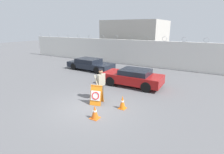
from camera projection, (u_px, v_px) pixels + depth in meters
name	position (u px, v px, depth m)	size (l,w,h in m)	color
ground_plane	(91.00, 107.00, 9.42)	(90.00, 90.00, 0.00)	#5B5B5E
perimeter_wall	(154.00, 54.00, 18.31)	(36.00, 0.30, 3.24)	silver
building_block	(136.00, 39.00, 24.54)	(7.55, 7.14, 5.01)	#B2ADA3
barricade_sign	(96.00, 95.00, 9.64)	(0.77, 0.79, 1.08)	orange
security_guard	(101.00, 83.00, 10.10)	(0.54, 0.64, 1.84)	#514C42
traffic_cone_near	(122.00, 102.00, 9.10)	(0.37, 0.37, 0.72)	orange
traffic_cone_mid	(95.00, 112.00, 8.12)	(0.40, 0.40, 0.66)	orange
parked_car_front_coupe	(90.00, 64.00, 17.41)	(4.82, 2.12, 1.12)	black
parked_car_rear_sedan	(133.00, 77.00, 12.68)	(4.32, 2.05, 1.23)	black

